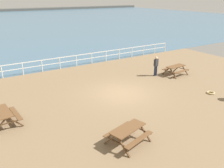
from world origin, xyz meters
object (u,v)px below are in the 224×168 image
object	(u,v)px
picnic_table_near_left	(176,68)
picnic_table_near_right	(3,114)
visitor	(156,65)
picnic_table_mid_centre	(128,132)

from	to	relation	value
picnic_table_near_left	picnic_table_near_right	xyz separation A→B (m)	(-13.81, -1.13, 0.00)
picnic_table_near_right	picnic_table_near_left	bearing A→B (deg)	-90.02
picnic_table_near_right	visitor	size ratio (longest dim) A/B	1.15
picnic_table_mid_centre	picnic_table_near_right	bearing A→B (deg)	118.30
picnic_table_near_left	picnic_table_near_right	world-z (taller)	same
picnic_table_near_left	picnic_table_mid_centre	distance (m)	10.97
picnic_table_near_left	visitor	bearing A→B (deg)	152.06
picnic_table_near_left	picnic_table_mid_centre	size ratio (longest dim) A/B	0.90
picnic_table_near_right	picnic_table_mid_centre	size ratio (longest dim) A/B	0.90
picnic_table_near_left	picnic_table_mid_centre	xyz separation A→B (m)	(-9.22, -5.94, 0.00)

